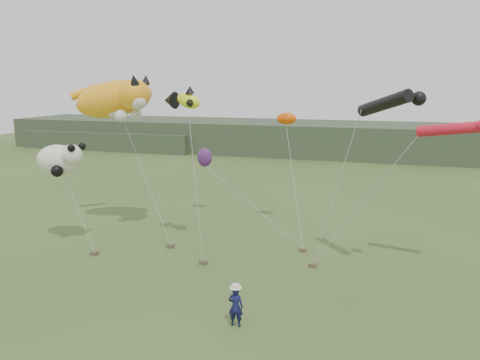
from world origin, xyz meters
name	(u,v)px	position (x,y,z in m)	size (l,w,h in m)	color
ground	(200,307)	(0.00, 0.00, 0.00)	(120.00, 120.00, 0.00)	#385123
headland	(306,139)	(-3.11, 44.69, 1.92)	(90.00, 13.00, 4.00)	#2D3D28
festival_attendant	(236,306)	(1.86, -1.02, 0.78)	(0.57, 0.38, 1.57)	#121544
sandbag_anchors	(216,255)	(-1.36, 5.52, 0.09)	(11.74, 4.07, 0.19)	brown
cat_kite	(118,99)	(-8.52, 8.41, 8.08)	(6.35, 3.60, 3.03)	#FFA417
fish_kite	(181,100)	(-3.54, 6.50, 8.12)	(2.50, 1.62, 1.31)	#EFFF1D
tube_kites	(417,114)	(8.14, 6.19, 7.64)	(5.70, 3.16, 2.29)	black
panda_kite	(60,159)	(-10.27, 5.02, 4.86)	(2.98, 1.93, 1.85)	white
misc_kites	(234,143)	(-2.69, 12.88, 5.10)	(7.16, 2.19, 3.92)	#EB4F04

